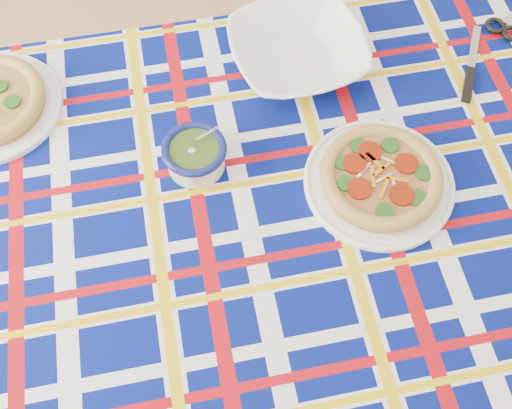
{
  "coord_description": "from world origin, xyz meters",
  "views": [
    {
      "loc": [
        0.23,
        -1.01,
        1.87
      ],
      "look_at": [
        0.29,
        -0.47,
        0.84
      ],
      "focal_mm": 40.0,
      "sensor_mm": 36.0,
      "label": 1
    }
  ],
  "objects_px": {
    "pesto_bowl": "(195,154)",
    "main_focaccia_plate": "(381,177)",
    "serving_bowl": "(297,52)",
    "dining_table": "(287,219)"
  },
  "relations": [
    {
      "from": "serving_bowl",
      "to": "dining_table",
      "type": "bearing_deg",
      "value": -100.17
    },
    {
      "from": "pesto_bowl",
      "to": "serving_bowl",
      "type": "xyz_separation_m",
      "value": [
        0.25,
        0.26,
        -0.0
      ]
    },
    {
      "from": "dining_table",
      "to": "pesto_bowl",
      "type": "distance_m",
      "value": 0.25
    },
    {
      "from": "pesto_bowl",
      "to": "serving_bowl",
      "type": "bearing_deg",
      "value": 45.8
    },
    {
      "from": "dining_table",
      "to": "serving_bowl",
      "type": "distance_m",
      "value": 0.4
    },
    {
      "from": "serving_bowl",
      "to": "pesto_bowl",
      "type": "bearing_deg",
      "value": -134.2
    },
    {
      "from": "dining_table",
      "to": "main_focaccia_plate",
      "type": "bearing_deg",
      "value": 0.55
    },
    {
      "from": "main_focaccia_plate",
      "to": "serving_bowl",
      "type": "bearing_deg",
      "value": 109.93
    },
    {
      "from": "pesto_bowl",
      "to": "main_focaccia_plate",
      "type": "bearing_deg",
      "value": -13.31
    },
    {
      "from": "pesto_bowl",
      "to": "serving_bowl",
      "type": "relative_size",
      "value": 0.44
    }
  ]
}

